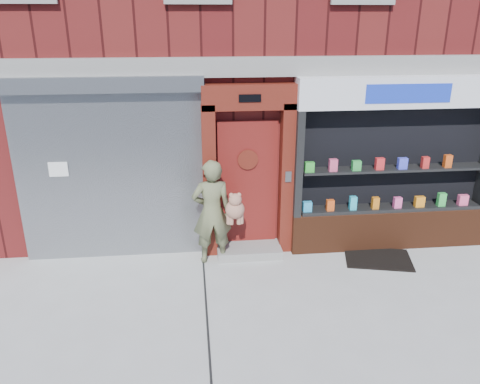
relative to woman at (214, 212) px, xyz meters
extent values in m
plane|color=#9E9E99|center=(1.36, -1.54, -0.90)|extent=(80.00, 80.00, 0.00)
cube|color=#501212|center=(1.36, 4.46, 3.10)|extent=(12.00, 8.00, 8.00)
cube|color=gray|center=(1.36, 0.38, 2.25)|extent=(12.00, 0.16, 0.30)
cube|color=gray|center=(-1.64, 0.40, 0.50)|extent=(3.00, 0.10, 2.80)
cube|color=slate|center=(-1.64, 0.34, 2.02)|extent=(3.10, 0.30, 0.24)
cube|color=white|center=(-2.44, 0.34, 0.70)|extent=(0.30, 0.01, 0.24)
cube|color=#59180F|center=(-0.04, 0.32, 0.40)|extent=(0.22, 0.28, 2.60)
cube|color=#59180F|center=(1.26, 0.32, 0.40)|extent=(0.22, 0.28, 2.60)
cube|color=#59180F|center=(0.61, 0.32, 1.80)|extent=(1.50, 0.28, 0.40)
cube|color=black|center=(0.61, 0.17, 1.80)|extent=(0.35, 0.01, 0.12)
cube|color=maroon|center=(0.61, 0.43, 0.30)|extent=(1.00, 0.06, 2.20)
cylinder|color=black|center=(0.61, 0.39, 0.75)|extent=(0.28, 0.02, 0.28)
cylinder|color=#59180F|center=(0.61, 0.38, 0.75)|extent=(0.34, 0.02, 0.34)
cube|color=gray|center=(0.61, 0.16, -0.82)|extent=(1.10, 0.55, 0.15)
cube|color=slate|center=(1.26, 0.17, 0.50)|extent=(0.10, 0.02, 0.18)
cube|color=#4F2412|center=(3.11, 0.26, -0.55)|extent=(3.50, 0.40, 0.70)
cube|color=black|center=(1.42, 0.26, 0.70)|extent=(0.12, 0.40, 1.80)
cube|color=black|center=(3.11, 0.45, 0.70)|extent=(3.30, 0.03, 1.80)
cube|color=black|center=(3.11, 0.26, -0.17)|extent=(3.20, 0.36, 0.06)
cube|color=black|center=(3.11, 0.26, 0.55)|extent=(3.20, 0.36, 0.04)
cube|color=white|center=(3.11, 0.26, 1.85)|extent=(3.50, 0.40, 0.50)
cube|color=#1731B1|center=(3.11, 0.06, 1.85)|extent=(1.40, 0.01, 0.30)
cube|color=#299BD1|center=(1.61, 0.18, -0.05)|extent=(0.15, 0.09, 0.17)
cube|color=#DE4F17|center=(2.01, 0.18, -0.04)|extent=(0.13, 0.09, 0.19)
cube|color=#29B2CD|center=(2.41, 0.18, -0.02)|extent=(0.11, 0.09, 0.24)
cube|color=orange|center=(2.81, 0.18, -0.03)|extent=(0.12, 0.09, 0.20)
cube|color=#F7529A|center=(3.21, 0.18, -0.04)|extent=(0.13, 0.09, 0.19)
cube|color=orange|center=(3.61, 0.18, -0.04)|extent=(0.16, 0.09, 0.19)
cube|color=green|center=(4.01, 0.18, -0.02)|extent=(0.13, 0.09, 0.24)
cube|color=#F85282|center=(4.41, 0.18, -0.04)|extent=(0.16, 0.09, 0.19)
cube|color=green|center=(1.61, 0.18, 0.66)|extent=(0.15, 0.09, 0.17)
cube|color=#D94870|center=(2.01, 0.18, 0.68)|extent=(0.13, 0.09, 0.20)
cube|color=green|center=(2.41, 0.18, 0.66)|extent=(0.15, 0.09, 0.17)
cube|color=red|center=(2.81, 0.18, 0.67)|extent=(0.14, 0.09, 0.20)
cube|color=#434AE5|center=(3.21, 0.18, 0.67)|extent=(0.15, 0.09, 0.19)
cube|color=red|center=(3.61, 0.18, 0.67)|extent=(0.11, 0.09, 0.20)
cube|color=#DA4E17|center=(4.01, 0.18, 0.68)|extent=(0.12, 0.09, 0.22)
imported|color=#626643|center=(-0.03, 0.01, -0.01)|extent=(0.68, 0.48, 1.78)
sphere|color=#9F674F|center=(0.34, -0.12, 0.08)|extent=(0.31, 0.31, 0.31)
sphere|color=#9F674F|center=(0.34, -0.17, 0.26)|extent=(0.21, 0.21, 0.21)
sphere|color=#9F674F|center=(0.28, -0.17, 0.34)|extent=(0.07, 0.07, 0.07)
sphere|color=#9F674F|center=(0.40, -0.17, 0.34)|extent=(0.07, 0.07, 0.07)
cylinder|color=#9F674F|center=(0.24, -0.12, -0.08)|extent=(0.07, 0.07, 0.19)
cylinder|color=#9F674F|center=(0.44, -0.12, -0.08)|extent=(0.07, 0.07, 0.19)
cylinder|color=#9F674F|center=(0.28, -0.14, -0.08)|extent=(0.07, 0.07, 0.19)
cylinder|color=#9F674F|center=(0.40, -0.14, -0.08)|extent=(0.07, 0.07, 0.19)
cube|color=black|center=(2.77, -0.25, -0.88)|extent=(1.24, 1.00, 0.03)
camera|label=1|loc=(-0.32, -7.03, 2.96)|focal=35.00mm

